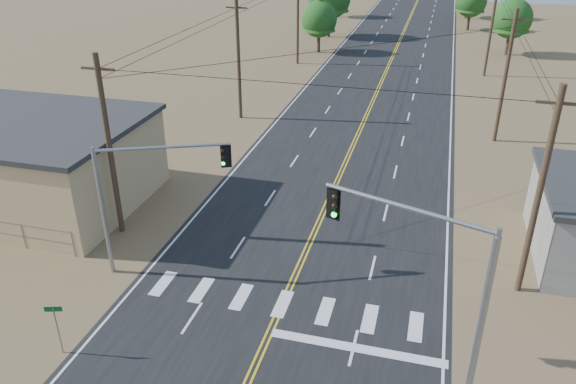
% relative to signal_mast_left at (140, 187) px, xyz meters
% --- Properties ---
extents(road, '(15.00, 200.00, 0.02)m').
position_rel_signal_mast_left_xyz_m(road, '(7.19, 20.97, -4.57)').
color(road, black).
rests_on(road, ground).
extents(utility_pole_left_near, '(1.80, 0.30, 10.00)m').
position_rel_signal_mast_left_xyz_m(utility_pole_left_near, '(-3.31, 2.97, 0.54)').
color(utility_pole_left_near, '#4C3826').
rests_on(utility_pole_left_near, ground).
extents(utility_pole_left_mid, '(1.80, 0.30, 10.00)m').
position_rel_signal_mast_left_xyz_m(utility_pole_left_mid, '(-3.31, 22.97, 0.54)').
color(utility_pole_left_mid, '#4C3826').
rests_on(utility_pole_left_mid, ground).
extents(utility_pole_left_far, '(1.80, 0.30, 10.00)m').
position_rel_signal_mast_left_xyz_m(utility_pole_left_far, '(-3.31, 42.97, 0.54)').
color(utility_pole_left_far, '#4C3826').
rests_on(utility_pole_left_far, ground).
extents(utility_pole_right_near, '(1.80, 0.30, 10.00)m').
position_rel_signal_mast_left_xyz_m(utility_pole_right_near, '(17.69, 2.97, 0.54)').
color(utility_pole_right_near, '#4C3826').
rests_on(utility_pole_right_near, ground).
extents(utility_pole_right_mid, '(1.80, 0.30, 10.00)m').
position_rel_signal_mast_left_xyz_m(utility_pole_right_mid, '(17.69, 22.97, 0.54)').
color(utility_pole_right_mid, '#4C3826').
rests_on(utility_pole_right_mid, ground).
extents(utility_pole_right_far, '(1.80, 0.30, 10.00)m').
position_rel_signal_mast_left_xyz_m(utility_pole_right_far, '(17.69, 42.97, 0.54)').
color(utility_pole_right_far, '#4C3826').
rests_on(utility_pole_right_far, ground).
extents(signal_mast_left, '(5.80, 2.61, 6.69)m').
position_rel_signal_mast_left_xyz_m(signal_mast_left, '(0.00, 0.00, 0.00)').
color(signal_mast_left, gray).
rests_on(signal_mast_left, ground).
extents(signal_mast_right, '(5.90, 2.22, 7.53)m').
position_rel_signal_mast_left_xyz_m(signal_mast_right, '(13.52, -4.45, 0.51)').
color(signal_mast_right, gray).
rests_on(signal_mast_right, ground).
extents(street_sign, '(0.67, 0.24, 2.33)m').
position_rel_signal_mast_left_xyz_m(street_sign, '(-0.61, -6.39, -3.01)').
color(street_sign, gray).
rests_on(street_sign, ground).
extents(tree_left_near, '(4.44, 4.44, 7.41)m').
position_rel_signal_mast_left_xyz_m(tree_left_near, '(-2.18, 49.35, -0.05)').
color(tree_left_near, '#3F2D1E').
rests_on(tree_left_near, ground).
extents(tree_right_near, '(4.78, 4.78, 7.97)m').
position_rel_signal_mast_left_xyz_m(tree_right_near, '(20.78, 54.11, 0.29)').
color(tree_right_near, '#3F2D1E').
rests_on(tree_right_near, ground).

